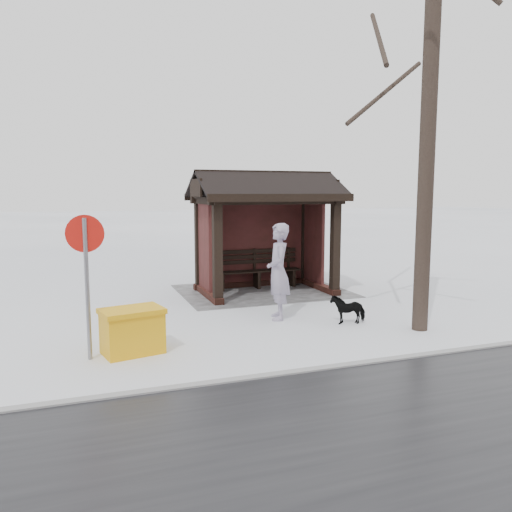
{
  "coord_description": "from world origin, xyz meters",
  "views": [
    {
      "loc": [
        4.46,
        11.72,
        2.56
      ],
      "look_at": [
        0.54,
        0.8,
        1.07
      ],
      "focal_mm": 35.0,
      "sensor_mm": 36.0,
      "label": 1
    }
  ],
  "objects_px": {
    "grit_bin": "(132,331)",
    "road_sign": "(86,255)",
    "bus_shelter": "(263,208)",
    "pedestrian": "(278,272)",
    "dog": "(348,309)"
  },
  "relations": [
    {
      "from": "bus_shelter",
      "to": "dog",
      "type": "relative_size",
      "value": 5.47
    },
    {
      "from": "grit_bin",
      "to": "dog",
      "type": "bearing_deg",
      "value": 174.02
    },
    {
      "from": "bus_shelter",
      "to": "grit_bin",
      "type": "relative_size",
      "value": 3.37
    },
    {
      "from": "grit_bin",
      "to": "road_sign",
      "type": "distance_m",
      "value": 1.41
    },
    {
      "from": "dog",
      "to": "pedestrian",
      "type": "bearing_deg",
      "value": -114.25
    },
    {
      "from": "grit_bin",
      "to": "road_sign",
      "type": "height_order",
      "value": "road_sign"
    },
    {
      "from": "pedestrian",
      "to": "road_sign",
      "type": "bearing_deg",
      "value": -56.38
    },
    {
      "from": "bus_shelter",
      "to": "pedestrian",
      "type": "height_order",
      "value": "bus_shelter"
    },
    {
      "from": "bus_shelter",
      "to": "grit_bin",
      "type": "distance_m",
      "value": 5.71
    },
    {
      "from": "grit_bin",
      "to": "bus_shelter",
      "type": "bearing_deg",
      "value": -145.68
    },
    {
      "from": "pedestrian",
      "to": "road_sign",
      "type": "height_order",
      "value": "road_sign"
    },
    {
      "from": "bus_shelter",
      "to": "grit_bin",
      "type": "bearing_deg",
      "value": 46.86
    },
    {
      "from": "dog",
      "to": "grit_bin",
      "type": "xyz_separation_m",
      "value": [
        4.19,
        0.48,
        0.09
      ]
    },
    {
      "from": "pedestrian",
      "to": "dog",
      "type": "height_order",
      "value": "pedestrian"
    },
    {
      "from": "dog",
      "to": "road_sign",
      "type": "height_order",
      "value": "road_sign"
    }
  ]
}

